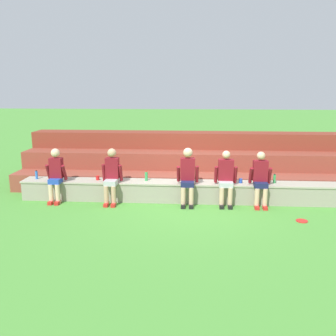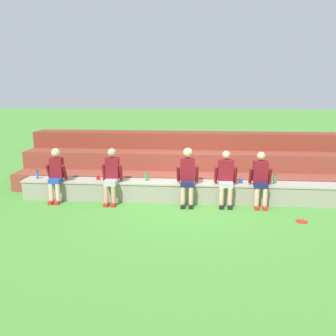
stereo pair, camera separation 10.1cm
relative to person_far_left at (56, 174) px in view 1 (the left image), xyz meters
name	(u,v)px [view 1 (the left image)]	position (x,y,z in m)	size (l,w,h in m)	color
ground_plane	(191,204)	(3.33, 0.02, -0.71)	(80.00, 80.00, 0.00)	#4C9338
stone_seating_wall	(191,191)	(3.33, 0.28, -0.45)	(8.53, 0.58, 0.50)	gray
brick_bleachers	(191,164)	(3.33, 2.12, -0.15)	(9.82, 2.33, 1.45)	brown
person_far_left	(56,174)	(0.00, 0.00, 0.00)	(0.48, 0.50, 1.33)	beige
person_left_of_center	(112,175)	(1.39, 0.01, 0.00)	(0.50, 0.60, 1.35)	tan
person_center	(188,175)	(3.25, 0.00, 0.03)	(0.53, 0.56, 1.39)	#DBAD89
person_right_of_center	(226,177)	(4.16, 0.03, -0.01)	(0.54, 0.53, 1.32)	#DBAD89
person_far_right	(261,178)	(4.97, 0.02, -0.02)	(0.52, 0.53, 1.31)	#DBAD89
water_bottle_mid_left	(274,179)	(5.37, 0.32, -0.11)	(0.06, 0.06, 0.23)	green
water_bottle_near_right	(37,175)	(-0.63, 0.31, -0.11)	(0.06, 0.06, 0.22)	blue
water_bottle_center_gap	(146,176)	(2.20, 0.33, -0.10)	(0.07, 0.07, 0.25)	green
plastic_cup_right_end	(241,181)	(4.55, 0.28, -0.16)	(0.09, 0.09, 0.11)	blue
plastic_cup_middle	(98,178)	(0.96, 0.31, -0.16)	(0.09, 0.09, 0.11)	red
frisbee	(302,221)	(5.71, -0.96, -0.70)	(0.24, 0.24, 0.02)	red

